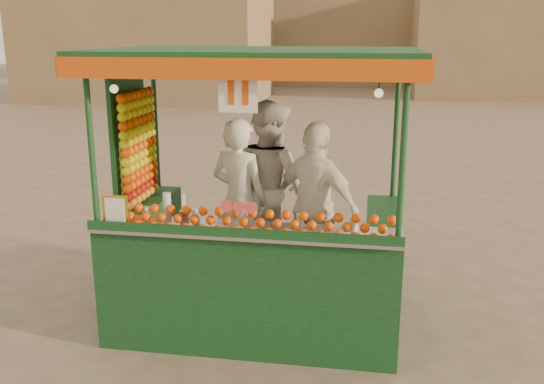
% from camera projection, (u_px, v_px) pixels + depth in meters
% --- Properties ---
extents(ground, '(90.00, 90.00, 0.00)m').
position_uv_depth(ground, '(296.00, 321.00, 6.26)').
color(ground, brown).
rests_on(ground, ground).
extents(building_left, '(10.00, 6.00, 6.00)m').
position_uv_depth(building_left, '(149.00, 29.00, 25.94)').
color(building_left, '#8C754F').
rests_on(building_left, ground).
extents(building_right, '(9.00, 6.00, 5.00)m').
position_uv_depth(building_right, '(514.00, 40.00, 27.35)').
color(building_right, '#8C754F').
rests_on(building_right, ground).
extents(building_center, '(14.00, 7.00, 7.00)m').
position_uv_depth(building_center, '(328.00, 20.00, 34.23)').
color(building_center, '#8C754F').
rests_on(building_center, ground).
extents(juice_cart, '(3.05, 1.98, 2.77)m').
position_uv_depth(juice_cart, '(249.00, 242.00, 5.98)').
color(juice_cart, '#0E3415').
rests_on(juice_cart, ground).
extents(vendor_left, '(0.74, 0.60, 1.76)m').
position_uv_depth(vendor_left, '(239.00, 200.00, 6.34)').
color(vendor_left, white).
rests_on(vendor_left, ground).
extents(vendor_middle, '(1.17, 1.16, 1.91)m').
position_uv_depth(vendor_middle, '(270.00, 187.00, 6.57)').
color(vendor_middle, silver).
rests_on(vendor_middle, ground).
extents(vendor_right, '(1.10, 0.88, 1.74)m').
position_uv_depth(vendor_right, '(316.00, 206.00, 6.15)').
color(vendor_right, white).
rests_on(vendor_right, ground).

